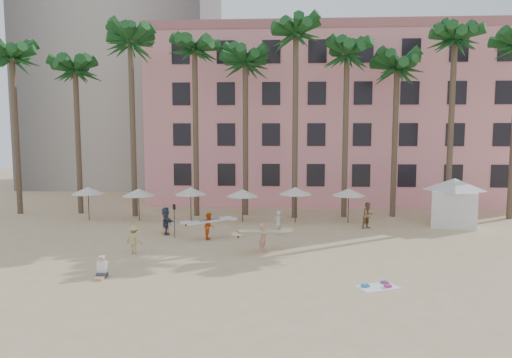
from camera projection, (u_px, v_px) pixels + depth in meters
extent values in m
plane|color=#D1B789|center=(241.00, 273.00, 22.36)|extent=(120.00, 120.00, 0.00)
cube|color=pink|center=(331.00, 120.00, 46.95)|extent=(35.00, 14.00, 16.00)
cylinder|color=brown|center=(16.00, 136.00, 37.68)|extent=(0.44, 0.44, 13.00)
cylinder|color=brown|center=(78.00, 142.00, 37.96)|extent=(0.44, 0.44, 12.00)
cylinder|color=brown|center=(133.00, 130.00, 36.58)|extent=(0.44, 0.44, 14.00)
cylinder|color=brown|center=(196.00, 133.00, 36.82)|extent=(0.44, 0.44, 13.50)
cylinder|color=brown|center=(246.00, 139.00, 37.15)|extent=(0.44, 0.44, 12.50)
cylinder|color=brown|center=(295.00, 127.00, 35.83)|extent=(0.44, 0.44, 14.50)
cylinder|color=brown|center=(345.00, 136.00, 36.18)|extent=(0.44, 0.44, 13.00)
cylinder|color=brown|center=(395.00, 143.00, 36.51)|extent=(0.44, 0.44, 12.00)
cylinder|color=brown|center=(451.00, 130.00, 35.19)|extent=(0.44, 0.44, 14.00)
cylinder|color=#332B23|center=(89.00, 204.00, 35.37)|extent=(0.07, 0.07, 2.50)
cone|color=silver|center=(88.00, 190.00, 35.25)|extent=(2.50, 2.50, 0.55)
cylinder|color=#332B23|center=(139.00, 206.00, 35.05)|extent=(0.07, 0.07, 2.40)
cone|color=silver|center=(139.00, 192.00, 34.94)|extent=(2.50, 2.50, 0.55)
cylinder|color=#332B23|center=(191.00, 205.00, 35.02)|extent=(0.07, 0.07, 2.50)
cone|color=silver|center=(191.00, 191.00, 34.90)|extent=(2.50, 2.50, 0.55)
cylinder|color=#332B23|center=(243.00, 206.00, 34.70)|extent=(0.07, 0.07, 2.40)
cone|color=silver|center=(243.00, 193.00, 34.59)|extent=(2.50, 2.50, 0.55)
cylinder|color=#332B23|center=(295.00, 206.00, 34.37)|extent=(0.07, 0.07, 2.60)
cone|color=silver|center=(295.00, 191.00, 34.25)|extent=(2.50, 2.50, 0.55)
cylinder|color=#332B23|center=(348.00, 207.00, 34.35)|extent=(0.07, 0.07, 2.50)
cone|color=silver|center=(349.00, 192.00, 34.24)|extent=(2.50, 2.50, 0.55)
cube|color=silver|center=(453.00, 208.00, 33.42)|extent=(3.76, 3.76, 2.60)
cone|color=silver|center=(454.00, 184.00, 33.24)|extent=(5.65, 5.65, 0.90)
cube|color=white|center=(377.00, 287.00, 20.29)|extent=(2.05, 1.63, 0.02)
cube|color=teal|center=(365.00, 286.00, 20.30)|extent=(0.37, 0.35, 0.10)
cube|color=#C63777|center=(388.00, 286.00, 20.23)|extent=(0.34, 0.31, 0.12)
cube|color=#563A8D|center=(385.00, 282.00, 20.77)|extent=(0.36, 0.38, 0.08)
imported|color=tan|center=(263.00, 237.00, 26.20)|extent=(0.58, 0.71, 1.67)
cube|color=#DFDA8B|center=(263.00, 232.00, 26.16)|extent=(3.03, 1.88, 0.36)
imported|color=#E15717|center=(209.00, 226.00, 29.22)|extent=(0.74, 0.90, 1.73)
cube|color=silver|center=(209.00, 221.00, 29.19)|extent=(3.09, 1.95, 0.31)
imported|color=tan|center=(134.00, 240.00, 25.77)|extent=(1.20, 0.95, 1.63)
imported|color=tan|center=(165.00, 222.00, 30.59)|extent=(0.87, 1.01, 1.75)
imported|color=brown|center=(368.00, 215.00, 32.40)|extent=(1.17, 1.12, 1.90)
imported|color=#313E57|center=(166.00, 221.00, 30.55)|extent=(1.37, 1.75, 1.85)
imported|color=beige|center=(278.00, 223.00, 30.39)|extent=(0.71, 0.68, 1.64)
cylinder|color=black|center=(174.00, 222.00, 29.49)|extent=(0.04, 0.04, 2.10)
cube|color=black|center=(174.00, 207.00, 29.38)|extent=(0.18, 0.03, 0.35)
cube|color=#3F3F4C|center=(102.00, 275.00, 21.66)|extent=(0.45, 0.42, 0.24)
cube|color=tan|center=(99.00, 278.00, 21.32)|extent=(0.40, 0.45, 0.12)
cube|color=white|center=(102.00, 267.00, 21.67)|extent=(0.44, 0.26, 0.55)
sphere|color=tan|center=(102.00, 258.00, 21.63)|extent=(0.24, 0.24, 0.24)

